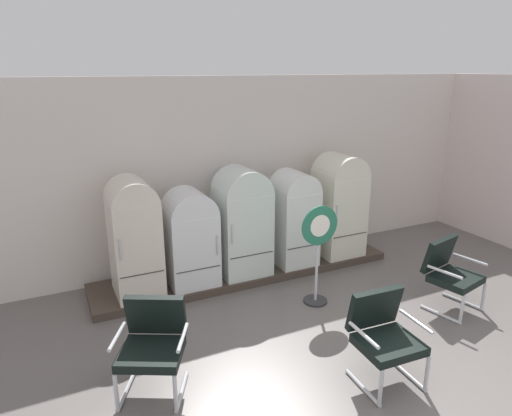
% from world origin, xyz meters
% --- Properties ---
extents(ground, '(12.00, 10.00, 0.05)m').
position_xyz_m(ground, '(0.00, 0.00, -0.03)').
color(ground, '#655F5C').
extents(back_wall, '(11.76, 0.12, 2.91)m').
position_xyz_m(back_wall, '(0.00, 3.66, 1.47)').
color(back_wall, silver).
rests_on(back_wall, ground).
extents(side_wall_right, '(0.16, 2.20, 2.91)m').
position_xyz_m(side_wall_right, '(4.66, 2.47, 1.45)').
color(side_wall_right, silver).
rests_on(side_wall_right, ground).
extents(display_plinth, '(4.57, 0.95, 0.11)m').
position_xyz_m(display_plinth, '(0.00, 3.02, 0.06)').
color(display_plinth, '#42362D').
rests_on(display_plinth, ground).
extents(refrigerator_0, '(0.60, 0.73, 1.58)m').
position_xyz_m(refrigerator_0, '(-1.63, 2.94, 0.95)').
color(refrigerator_0, silver).
rests_on(refrigerator_0, display_plinth).
extents(refrigerator_1, '(0.67, 0.63, 1.36)m').
position_xyz_m(refrigerator_1, '(-0.89, 2.89, 0.82)').
color(refrigerator_1, white).
rests_on(refrigerator_1, display_plinth).
extents(refrigerator_2, '(0.72, 0.68, 1.57)m').
position_xyz_m(refrigerator_2, '(-0.10, 2.92, 0.94)').
color(refrigerator_2, silver).
rests_on(refrigerator_2, display_plinth).
extents(refrigerator_3, '(0.60, 0.65, 1.45)m').
position_xyz_m(refrigerator_3, '(0.75, 2.90, 0.88)').
color(refrigerator_3, white).
rests_on(refrigerator_3, display_plinth).
extents(refrigerator_4, '(0.68, 0.70, 1.63)m').
position_xyz_m(refrigerator_4, '(1.59, 2.93, 0.97)').
color(refrigerator_4, silver).
rests_on(refrigerator_4, display_plinth).
extents(armchair_left, '(0.81, 0.82, 0.92)m').
position_xyz_m(armchair_left, '(-1.86, 1.08, 0.52)').
color(armchair_left, silver).
rests_on(armchair_left, ground).
extents(armchair_right, '(0.74, 0.73, 0.92)m').
position_xyz_m(armchair_right, '(1.97, 0.99, 0.52)').
color(armchair_right, silver).
rests_on(armchair_right, ground).
extents(armchair_center, '(0.68, 0.65, 0.92)m').
position_xyz_m(armchair_center, '(0.24, 0.23, 0.52)').
color(armchair_center, silver).
rests_on(armchair_center, ground).
extents(sign_stand, '(0.53, 0.32, 1.36)m').
position_xyz_m(sign_stand, '(0.49, 1.82, 0.70)').
color(sign_stand, '#2D2D30').
rests_on(sign_stand, ground).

